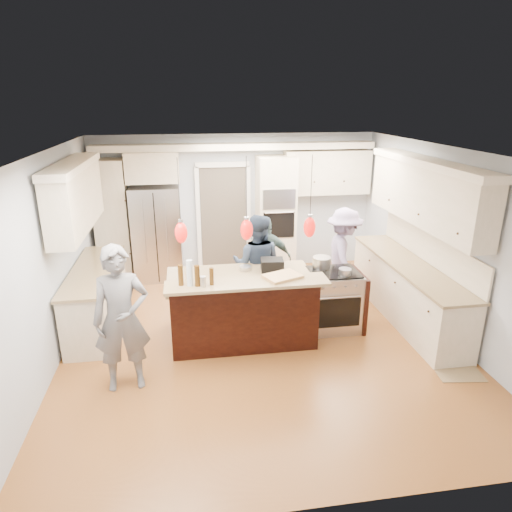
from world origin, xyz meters
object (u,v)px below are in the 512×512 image
Objects in this scene: refrigerator at (157,233)px; person_far_left at (257,265)px; kitchen_island at (242,306)px; island_range at (334,300)px; person_bar_end at (122,319)px.

person_far_left is at bearing -47.45° from refrigerator.
island_range is at bearing 3.07° from kitchen_island.
person_bar_end reaches higher than person_far_left.
island_range is 0.51× the size of person_bar_end.
person_far_left is at bearing 146.68° from island_range.
refrigerator is 1.96× the size of island_range.
refrigerator reaches higher than kitchen_island.
person_bar_end is 1.09× the size of person_far_left.
refrigerator is 2.91m from kitchen_island.
person_bar_end is at bearing -160.21° from island_range.
person_far_left is (1.64, -1.79, -0.08)m from refrigerator.
person_bar_end is (-2.95, -1.06, 0.44)m from island_range.
kitchen_island is at bearing 25.93° from person_bar_end.
refrigerator is 3.56m from person_bar_end.
person_bar_end reaches higher than kitchen_island.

